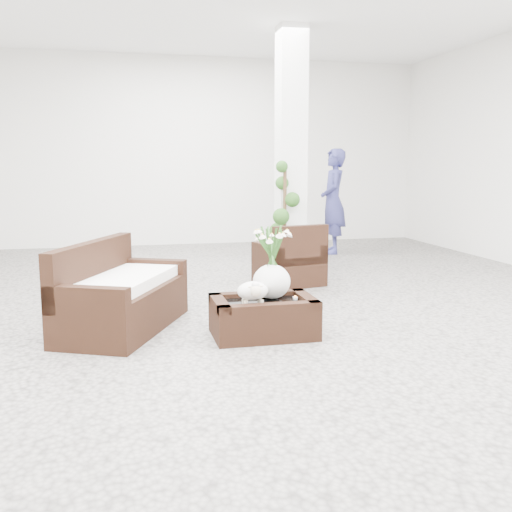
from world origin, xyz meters
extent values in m
plane|color=gray|center=(0.00, 0.00, 0.00)|extent=(11.00, 11.00, 0.00)
cube|color=white|center=(1.20, 2.80, 1.75)|extent=(0.40, 0.40, 3.50)
cube|color=black|center=(-0.08, -0.75, 0.16)|extent=(0.90, 0.60, 0.31)
ellipsoid|color=white|center=(-0.20, -0.85, 0.42)|extent=(0.28, 0.23, 0.21)
cylinder|color=white|center=(0.22, -0.73, 0.33)|extent=(0.04, 0.04, 0.03)
cube|color=black|center=(0.78, 1.40, 0.39)|extent=(0.87, 0.85, 0.78)
cube|color=black|center=(-1.29, -0.25, 0.41)|extent=(1.30, 1.69, 0.81)
imported|color=navy|center=(2.25, 3.77, 0.89)|extent=(0.58, 0.74, 1.78)
camera|label=1|loc=(-1.28, -5.66, 1.52)|focal=41.00mm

